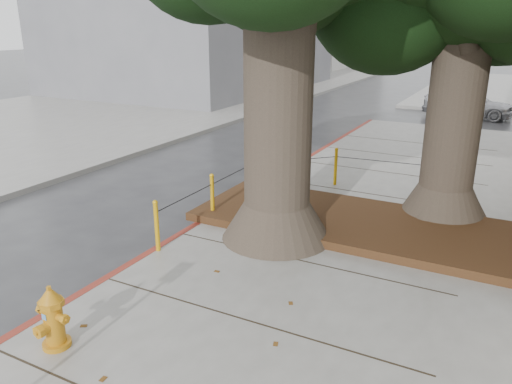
{
  "coord_description": "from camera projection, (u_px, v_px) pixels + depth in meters",
  "views": [
    {
      "loc": [
        3.37,
        -5.11,
        3.96
      ],
      "look_at": [
        -0.56,
        2.38,
        1.1
      ],
      "focal_mm": 35.0,
      "sensor_mm": 36.0,
      "label": 1
    }
  ],
  "objects": [
    {
      "name": "fire_hydrant",
      "position": [
        53.0,
        318.0,
        6.08
      ],
      "size": [
        0.44,
        0.39,
        0.83
      ],
      "rotation": [
        0.0,
        0.0,
        -0.06
      ],
      "color": "orange",
      "rests_on": "sidewalk_main"
    },
    {
      "name": "sidewalk_opposite",
      "position": [
        63.0,
        118.0,
        21.57
      ],
      "size": [
        14.0,
        60.0,
        0.15
      ],
      "primitive_type": "cube",
      "color": "slate",
      "rests_on": "ground"
    },
    {
      "name": "planter_bed",
      "position": [
        357.0,
        223.0,
        9.84
      ],
      "size": [
        6.4,
        2.6,
        0.16
      ],
      "primitive_type": "cube",
      "color": "black",
      "rests_on": "sidewalk_main"
    },
    {
      "name": "ground",
      "position": [
        213.0,
        319.0,
        7.04
      ],
      "size": [
        140.0,
        140.0,
        0.0
      ],
      "primitive_type": "plane",
      "color": "#28282B",
      "rests_on": "ground"
    },
    {
      "name": "car_dark",
      "position": [
        191.0,
        89.0,
        27.18
      ],
      "size": [
        1.97,
        4.07,
        1.14
      ],
      "primitive_type": "imported",
      "rotation": [
        0.0,
        0.0,
        0.1
      ],
      "color": "black",
      "rests_on": "ground"
    },
    {
      "name": "car_silver",
      "position": [
        468.0,
        103.0,
        22.02
      ],
      "size": [
        3.81,
        1.73,
        1.27
      ],
      "primitive_type": "imported",
      "rotation": [
        0.0,
        0.0,
        1.51
      ],
      "color": "#AAAAAF",
      "rests_on": "ground"
    },
    {
      "name": "curb_red",
      "position": [
        195.0,
        228.0,
        9.99
      ],
      "size": [
        0.14,
        26.0,
        0.16
      ],
      "primitive_type": "cube",
      "color": "maroon",
      "rests_on": "ground"
    },
    {
      "name": "bollard_ring",
      "position": [
        286.0,
        183.0,
        10.88
      ],
      "size": [
        3.79,
        5.39,
        0.95
      ],
      "color": "#D4980B",
      "rests_on": "sidewalk_main"
    }
  ]
}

